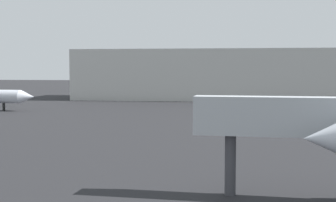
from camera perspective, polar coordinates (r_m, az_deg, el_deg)
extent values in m
cone|color=silver|center=(92.94, -16.30, 0.48)|extent=(2.94, 2.71, 2.52)
cube|color=black|center=(95.48, -18.83, -0.67)|extent=(0.38, 0.38, 1.43)
cube|color=#B2B7BC|center=(30.44, 17.44, -1.82)|extent=(15.21, 2.43, 2.40)
cylinder|color=#3F3F44|center=(30.80, 7.38, -7.49)|extent=(0.70, 0.70, 3.86)
cube|color=#B7B7B2|center=(125.66, 9.93, 3.09)|extent=(89.20, 23.72, 12.61)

